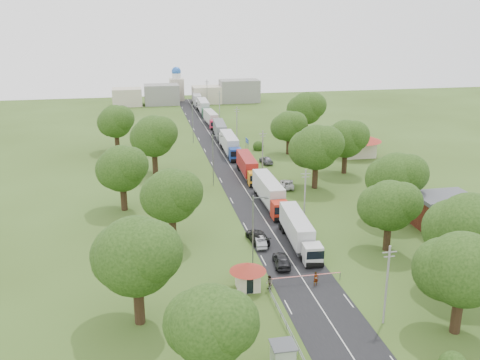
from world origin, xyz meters
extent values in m
plane|color=#344918|center=(0.00, 0.00, 0.00)|extent=(260.00, 260.00, 0.00)
cube|color=black|center=(0.00, 20.00, 0.00)|extent=(8.00, 200.00, 0.04)
cylinder|color=slate|center=(-4.50, -25.00, 0.55)|extent=(0.20, 0.20, 1.10)
cube|color=slate|center=(-4.50, -25.00, 1.05)|extent=(0.35, 0.35, 0.25)
cylinder|color=red|center=(0.00, -25.00, 1.00)|extent=(9.00, 0.12, 0.12)
cylinder|color=slate|center=(4.50, -25.00, 0.50)|extent=(0.10, 0.10, 1.00)
cube|color=beige|center=(-7.20, -25.00, 1.20)|extent=(2.60, 2.60, 2.40)
cone|color=maroon|center=(-7.20, -25.00, 2.90)|extent=(4.40, 4.40, 1.10)
cube|color=black|center=(-5.89, -25.00, 1.40)|extent=(0.02, 1.20, 0.90)
cube|color=black|center=(-7.20, -26.31, 1.00)|extent=(0.80, 0.02, 1.90)
cube|color=#99A593|center=(-7.00, -40.00, 1.15)|extent=(2.00, 2.00, 2.30)
cube|color=#47494F|center=(-7.00, -40.00, 2.35)|extent=(2.30, 2.30, 0.12)
cube|color=black|center=(-5.99, -40.00, 1.30)|extent=(0.02, 1.00, 0.80)
cylinder|color=slate|center=(5.20, 33.80, 2.00)|extent=(0.12, 0.12, 4.00)
cylinder|color=slate|center=(5.20, 36.20, 2.00)|extent=(0.12, 0.12, 4.00)
cube|color=#163B98|center=(5.20, 35.00, 3.60)|extent=(0.06, 3.00, 1.00)
cube|color=silver|center=(5.20, 35.00, 3.60)|extent=(0.07, 3.10, 0.06)
cylinder|color=gray|center=(5.50, -35.00, 4.50)|extent=(0.24, 0.24, 9.00)
cube|color=gray|center=(5.50, -35.00, 8.30)|extent=(1.60, 0.10, 0.10)
cube|color=gray|center=(5.50, -35.00, 7.80)|extent=(1.20, 0.10, 0.10)
cylinder|color=gray|center=(5.50, -7.00, 4.50)|extent=(0.24, 0.24, 9.00)
cube|color=gray|center=(5.50, -7.00, 8.30)|extent=(1.60, 0.10, 0.10)
cube|color=gray|center=(5.50, -7.00, 7.80)|extent=(1.20, 0.10, 0.10)
cylinder|color=gray|center=(5.50, 21.00, 4.50)|extent=(0.24, 0.24, 9.00)
cube|color=gray|center=(5.50, 21.00, 8.30)|extent=(1.60, 0.10, 0.10)
cube|color=gray|center=(5.50, 21.00, 7.80)|extent=(1.20, 0.10, 0.10)
cylinder|color=gray|center=(5.50, 49.00, 4.50)|extent=(0.24, 0.24, 9.00)
cube|color=gray|center=(5.50, 49.00, 8.30)|extent=(1.60, 0.10, 0.10)
cube|color=gray|center=(5.50, 49.00, 7.80)|extent=(1.20, 0.10, 0.10)
cylinder|color=gray|center=(5.50, 77.00, 4.50)|extent=(0.24, 0.24, 9.00)
cube|color=gray|center=(5.50, 77.00, 8.30)|extent=(1.60, 0.10, 0.10)
cube|color=gray|center=(5.50, 77.00, 7.80)|extent=(1.20, 0.10, 0.10)
cylinder|color=gray|center=(5.50, 105.00, 4.50)|extent=(0.24, 0.24, 9.00)
cube|color=gray|center=(5.50, 105.00, 8.30)|extent=(1.60, 0.10, 0.10)
cube|color=gray|center=(5.50, 105.00, 7.80)|extent=(1.20, 0.10, 0.10)
cylinder|color=slate|center=(-5.50, -20.00, 5.00)|extent=(0.16, 0.16, 10.00)
cube|color=slate|center=(-4.60, -20.00, 9.70)|extent=(1.80, 0.10, 0.10)
cube|color=slate|center=(-3.80, -20.00, 9.55)|extent=(0.50, 0.22, 0.15)
cylinder|color=slate|center=(-5.50, 15.00, 5.00)|extent=(0.16, 0.16, 10.00)
cube|color=slate|center=(-4.60, 15.00, 9.70)|extent=(1.80, 0.10, 0.10)
cube|color=slate|center=(-3.80, 15.00, 9.55)|extent=(0.50, 0.22, 0.15)
cylinder|color=slate|center=(-5.50, 50.00, 5.00)|extent=(0.16, 0.16, 10.00)
cube|color=slate|center=(-4.60, 50.00, 9.70)|extent=(1.80, 0.10, 0.10)
cube|color=slate|center=(-3.80, 50.00, 9.55)|extent=(0.50, 0.22, 0.15)
cylinder|color=#382616|center=(12.00, -38.00, 2.10)|extent=(1.08, 1.08, 4.20)
sphere|color=black|center=(12.00, -38.00, 7.22)|extent=(7.70, 7.70, 7.70)
sphere|color=black|center=(10.90, -36.62, 6.67)|extent=(6.60, 6.60, 6.60)
cylinder|color=#382616|center=(18.00, -30.00, 2.27)|extent=(1.12, 1.12, 4.55)
sphere|color=black|center=(18.00, -30.00, 7.85)|extent=(8.40, 8.40, 8.40)
sphere|color=black|center=(16.80, -28.50, 7.25)|extent=(7.20, 7.20, 7.20)
cylinder|color=#382616|center=(14.00, -18.00, 1.92)|extent=(1.04, 1.04, 3.85)
sphere|color=black|center=(14.00, -18.00, 6.60)|extent=(7.00, 7.00, 7.00)
sphere|color=black|center=(15.25, -19.00, 7.35)|extent=(5.50, 5.50, 5.50)
sphere|color=black|center=(13.00, -16.75, 6.10)|extent=(6.00, 6.00, 6.00)
cylinder|color=#382616|center=(20.00, -8.00, 2.10)|extent=(1.08, 1.08, 4.20)
sphere|color=black|center=(20.00, -8.00, 7.22)|extent=(7.70, 7.70, 7.70)
sphere|color=black|center=(21.38, -9.10, 8.05)|extent=(6.05, 6.05, 6.05)
sphere|color=black|center=(18.90, -6.62, 6.67)|extent=(6.60, 6.60, 6.60)
cylinder|color=#382616|center=(13.00, 10.00, 2.27)|extent=(1.12, 1.12, 4.55)
sphere|color=black|center=(13.00, 10.00, 7.85)|extent=(8.40, 8.40, 8.40)
sphere|color=black|center=(14.50, 8.80, 8.75)|extent=(6.60, 6.60, 6.60)
sphere|color=black|center=(11.80, 11.50, 7.25)|extent=(7.20, 7.20, 7.20)
cylinder|color=#382616|center=(22.00, 18.00, 2.10)|extent=(1.08, 1.08, 4.20)
sphere|color=black|center=(22.00, 18.00, 7.22)|extent=(7.70, 7.70, 7.70)
sphere|color=black|center=(23.38, 16.90, 8.05)|extent=(6.05, 6.05, 6.05)
sphere|color=black|center=(20.90, 19.38, 6.67)|extent=(6.60, 6.60, 6.60)
cylinder|color=#382616|center=(15.00, 35.00, 1.92)|extent=(1.04, 1.04, 3.85)
sphere|color=black|center=(15.00, 35.00, 6.60)|extent=(7.00, 7.00, 7.00)
sphere|color=black|center=(16.25, 34.00, 7.35)|extent=(5.50, 5.50, 5.50)
sphere|color=black|center=(14.00, 36.25, 6.10)|extent=(6.00, 6.00, 6.00)
cylinder|color=#382616|center=(24.00, 50.00, 2.27)|extent=(1.12, 1.12, 4.55)
sphere|color=black|center=(24.00, 50.00, 7.85)|extent=(8.40, 8.40, 8.40)
sphere|color=black|center=(25.50, 48.80, 8.75)|extent=(6.60, 6.60, 6.60)
sphere|color=black|center=(22.80, 51.50, 7.25)|extent=(7.20, 7.20, 7.20)
sphere|color=black|center=(-14.00, -42.00, 6.60)|extent=(7.00, 7.00, 7.00)
sphere|color=black|center=(-12.75, -43.00, 7.35)|extent=(5.50, 5.50, 5.50)
sphere|color=black|center=(-15.00, -40.75, 6.10)|extent=(6.00, 6.00, 6.00)
cylinder|color=#382616|center=(-20.00, -30.00, 2.27)|extent=(1.12, 1.12, 4.55)
sphere|color=black|center=(-20.00, -30.00, 7.85)|extent=(8.40, 8.40, 8.40)
sphere|color=black|center=(-18.50, -31.20, 8.75)|extent=(6.60, 6.60, 6.60)
sphere|color=black|center=(-21.20, -28.50, 7.25)|extent=(7.20, 7.20, 7.20)
cylinder|color=#382616|center=(-15.00, -10.00, 2.10)|extent=(1.08, 1.08, 4.20)
sphere|color=black|center=(-15.00, -10.00, 7.22)|extent=(7.70, 7.70, 7.70)
sphere|color=black|center=(-13.62, -11.10, 8.05)|extent=(6.05, 6.05, 6.05)
sphere|color=black|center=(-16.10, -8.62, 6.67)|extent=(6.60, 6.60, 6.60)
cylinder|color=#382616|center=(-22.00, 5.00, 2.10)|extent=(1.08, 1.08, 4.20)
sphere|color=black|center=(-22.00, 5.00, 7.22)|extent=(7.70, 7.70, 7.70)
sphere|color=black|center=(-20.62, 3.90, 8.05)|extent=(6.05, 6.05, 6.05)
sphere|color=black|center=(-23.10, 6.38, 6.67)|extent=(6.60, 6.60, 6.60)
cylinder|color=#382616|center=(-16.00, 25.00, 2.27)|extent=(1.12, 1.12, 4.55)
sphere|color=black|center=(-16.00, 25.00, 7.85)|extent=(8.40, 8.40, 8.40)
sphere|color=black|center=(-14.50, 23.80, 8.75)|extent=(6.60, 6.60, 6.60)
sphere|color=black|center=(-17.20, 26.50, 7.25)|extent=(7.20, 7.20, 7.20)
cylinder|color=#382616|center=(-24.00, 45.00, 2.10)|extent=(1.08, 1.08, 4.20)
sphere|color=black|center=(-24.00, 45.00, 7.22)|extent=(7.70, 7.70, 7.70)
sphere|color=black|center=(-22.62, 43.90, 8.05)|extent=(6.05, 6.05, 6.05)
sphere|color=black|center=(-25.10, 46.38, 6.67)|extent=(6.60, 6.60, 6.60)
cube|color=maroon|center=(26.00, -12.00, 2.30)|extent=(8.00, 6.00, 4.60)
cube|color=#47494F|center=(26.00, -12.00, 4.90)|extent=(8.60, 6.60, 0.60)
cube|color=beige|center=(30.00, 30.00, 2.00)|extent=(7.00, 5.00, 4.00)
cone|color=maroon|center=(30.00, 30.00, 4.90)|extent=(10.08, 10.08, 1.80)
cube|color=gray|center=(-10.00, 110.00, 3.50)|extent=(12.00, 8.00, 7.00)
cube|color=beige|center=(6.00, 110.00, 3.00)|extent=(10.00, 8.00, 6.00)
cube|color=gray|center=(18.00, 110.00, 4.00)|extent=(14.00, 8.00, 8.00)
cube|color=beige|center=(-22.00, 110.00, 3.00)|extent=(10.00, 8.00, 6.00)
cube|color=beige|center=(-4.00, 118.00, 4.00)|extent=(5.00, 5.00, 8.00)
cylinder|color=silver|center=(-4.00, 118.00, 9.00)|extent=(3.20, 3.20, 2.00)
sphere|color=#2659B2|center=(-4.00, 118.00, 10.60)|extent=(3.40, 3.40, 3.40)
cube|color=silver|center=(2.39, -20.40, 1.56)|extent=(2.58, 2.58, 2.52)
cube|color=black|center=(2.39, -21.62, 1.92)|extent=(2.32, 0.18, 1.11)
cube|color=slate|center=(2.39, -21.56, 0.56)|extent=(2.23, 0.40, 0.35)
cube|color=slate|center=(2.39, -13.34, 0.76)|extent=(3.09, 11.73, 0.30)
cube|color=silver|center=(2.39, -13.03, 2.57)|extent=(3.31, 12.05, 3.03)
cylinder|color=black|center=(2.39, -21.31, 0.50)|extent=(2.37, 1.01, 1.01)
cylinder|color=black|center=(2.39, -19.49, 0.50)|extent=(2.37, 1.01, 1.01)
cylinder|color=black|center=(2.39, -9.81, 0.50)|extent=(2.37, 1.01, 1.01)
cylinder|color=black|center=(2.39, -8.29, 0.50)|extent=(2.37, 1.01, 1.01)
cube|color=red|center=(2.37, -4.32, 1.67)|extent=(2.60, 2.60, 2.70)
cube|color=black|center=(2.37, -5.62, 2.05)|extent=(2.48, 0.03, 1.19)
cube|color=slate|center=(2.37, -5.56, 0.59)|extent=(2.38, 0.26, 0.38)
cube|color=slate|center=(2.37, 3.24, 0.81)|extent=(2.55, 12.42, 0.32)
cube|color=silver|center=(2.37, 3.56, 2.75)|extent=(2.77, 12.75, 3.24)
cylinder|color=black|center=(2.37, -5.29, 0.54)|extent=(2.54, 1.08, 1.08)
cylinder|color=black|center=(2.37, -3.34, 0.54)|extent=(2.54, 1.08, 1.08)
cylinder|color=black|center=(2.37, 7.02, 0.54)|extent=(2.54, 1.08, 1.08)
cylinder|color=black|center=(2.37, 8.64, 0.54)|extent=(2.54, 1.08, 1.08)
cube|color=orange|center=(2.15, 13.29, 1.53)|extent=(2.44, 2.44, 2.47)
cube|color=black|center=(2.15, 12.10, 1.88)|extent=(2.27, 0.09, 1.09)
cube|color=slate|center=(2.15, 12.16, 0.54)|extent=(2.18, 0.32, 0.35)
cube|color=slate|center=(2.15, 20.20, 0.74)|extent=(2.63, 11.42, 0.30)
cube|color=maroon|center=(2.15, 20.50, 2.52)|extent=(2.83, 11.72, 2.96)
cylinder|color=black|center=(2.15, 12.40, 0.49)|extent=(2.32, 0.99, 0.99)
cylinder|color=black|center=(2.15, 14.18, 0.49)|extent=(2.32, 0.99, 0.99)
cylinder|color=black|center=(2.15, 23.66, 0.49)|extent=(2.32, 0.99, 0.99)
cylinder|color=black|center=(2.15, 25.14, 0.49)|extent=(2.32, 0.99, 0.99)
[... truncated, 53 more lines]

